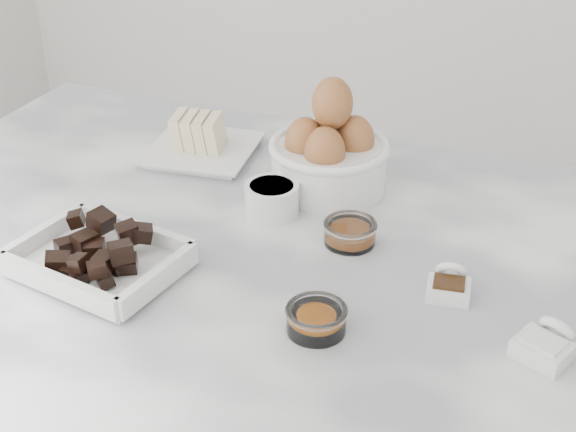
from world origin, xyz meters
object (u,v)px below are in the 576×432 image
object	(u,v)px
honey_bowl	(350,232)
egg_bowl	(329,153)
butter_plate	(200,141)
salt_spoon	(546,344)
vanilla_spoon	(449,285)
sugar_ramekin	(272,198)
chocolate_dish	(99,255)
zest_bowl	(316,318)

from	to	relation	value
honey_bowl	egg_bowl	bearing A→B (deg)	120.45
butter_plate	salt_spoon	world-z (taller)	butter_plate
vanilla_spoon	salt_spoon	size ratio (longest dim) A/B	0.83
sugar_ramekin	honey_bowl	distance (m)	0.13
sugar_ramekin	honey_bowl	bearing A→B (deg)	-13.42
egg_bowl	sugar_ramekin	bearing A→B (deg)	-112.80
egg_bowl	honey_bowl	xyz separation A→B (m)	(0.08, -0.14, -0.04)
salt_spoon	chocolate_dish	bearing A→B (deg)	-174.70
butter_plate	salt_spoon	bearing A→B (deg)	-26.94
chocolate_dish	salt_spoon	world-z (taller)	chocolate_dish
butter_plate	egg_bowl	xyz separation A→B (m)	(0.22, -0.02, 0.03)
butter_plate	salt_spoon	distance (m)	0.64
butter_plate	honey_bowl	world-z (taller)	butter_plate
sugar_ramekin	egg_bowl	world-z (taller)	egg_bowl
chocolate_dish	honey_bowl	xyz separation A→B (m)	(0.26, 0.18, -0.01)
honey_bowl	vanilla_spoon	distance (m)	0.16
butter_plate	sugar_ramekin	xyz separation A→B (m)	(0.18, -0.13, 0.00)
honey_bowl	zest_bowl	bearing A→B (deg)	-82.43
chocolate_dish	honey_bowl	distance (m)	0.32
butter_plate	egg_bowl	bearing A→B (deg)	-5.52
butter_plate	chocolate_dish	bearing A→B (deg)	-83.32
butter_plate	honey_bowl	bearing A→B (deg)	-27.37
zest_bowl	vanilla_spoon	xyz separation A→B (m)	(0.12, 0.13, -0.00)
egg_bowl	salt_spoon	world-z (taller)	egg_bowl
sugar_ramekin	vanilla_spoon	xyz separation A→B (m)	(0.27, -0.09, -0.01)
sugar_ramekin	salt_spoon	bearing A→B (deg)	-22.52
sugar_ramekin	zest_bowl	xyz separation A→B (m)	(0.15, -0.22, -0.01)
chocolate_dish	salt_spoon	size ratio (longest dim) A/B	2.71
sugar_ramekin	chocolate_dish	bearing A→B (deg)	-123.62
sugar_ramekin	salt_spoon	distance (m)	0.42
zest_bowl	sugar_ramekin	bearing A→B (deg)	124.51
zest_bowl	salt_spoon	size ratio (longest dim) A/B	0.87
butter_plate	sugar_ramekin	world-z (taller)	butter_plate
egg_bowl	salt_spoon	distance (m)	0.44
sugar_ramekin	egg_bowl	distance (m)	0.12
chocolate_dish	egg_bowl	distance (m)	0.37
chocolate_dish	sugar_ramekin	xyz separation A→B (m)	(0.14, 0.21, 0.00)
sugar_ramekin	honey_bowl	world-z (taller)	sugar_ramekin
sugar_ramekin	honey_bowl	size ratio (longest dim) A/B	1.06
butter_plate	salt_spoon	xyz separation A→B (m)	(0.57, -0.29, -0.01)
egg_bowl	zest_bowl	distance (m)	0.34
vanilla_spoon	honey_bowl	bearing A→B (deg)	156.72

